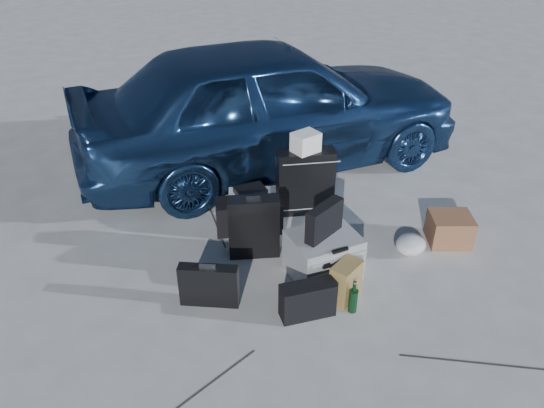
{
  "coord_description": "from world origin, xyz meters",
  "views": [
    {
      "loc": [
        -1.78,
        -2.67,
        2.91
      ],
      "look_at": [
        0.04,
        0.85,
        0.45
      ],
      "focal_mm": 35.0,
      "sensor_mm": 36.0,
      "label": 1
    }
  ],
  "objects_px": {
    "cardboard_box": "(450,229)",
    "briefcase": "(209,285)",
    "suitcase_left": "(254,227)",
    "car": "(270,104)",
    "duffel_bag": "(249,216)",
    "suitcase_right": "(305,182)",
    "pelican_case": "(323,255)",
    "green_bottle": "(353,297)"
  },
  "relations": [
    {
      "from": "briefcase",
      "to": "car",
      "type": "bearing_deg",
      "value": 84.12
    },
    {
      "from": "duffel_bag",
      "to": "cardboard_box",
      "type": "bearing_deg",
      "value": -12.92
    },
    {
      "from": "suitcase_left",
      "to": "green_bottle",
      "type": "height_order",
      "value": "suitcase_left"
    },
    {
      "from": "car",
      "to": "duffel_bag",
      "type": "relative_size",
      "value": 6.93
    },
    {
      "from": "briefcase",
      "to": "suitcase_left",
      "type": "bearing_deg",
      "value": 67.9
    },
    {
      "from": "suitcase_right",
      "to": "green_bottle",
      "type": "xyz_separation_m",
      "value": [
        -0.41,
        -1.45,
        -0.2
      ]
    },
    {
      "from": "car",
      "to": "pelican_case",
      "type": "distance_m",
      "value": 2.19
    },
    {
      "from": "pelican_case",
      "to": "suitcase_left",
      "type": "relative_size",
      "value": 0.95
    },
    {
      "from": "pelican_case",
      "to": "green_bottle",
      "type": "relative_size",
      "value": 1.96
    },
    {
      "from": "car",
      "to": "cardboard_box",
      "type": "xyz_separation_m",
      "value": [
        0.75,
        -2.19,
        -0.6
      ]
    },
    {
      "from": "briefcase",
      "to": "suitcase_right",
      "type": "height_order",
      "value": "suitcase_right"
    },
    {
      "from": "car",
      "to": "cardboard_box",
      "type": "relative_size",
      "value": 11.63
    },
    {
      "from": "suitcase_left",
      "to": "cardboard_box",
      "type": "height_order",
      "value": "suitcase_left"
    },
    {
      "from": "pelican_case",
      "to": "green_bottle",
      "type": "xyz_separation_m",
      "value": [
        -0.03,
        -0.5,
        -0.06
      ]
    },
    {
      "from": "green_bottle",
      "to": "suitcase_right",
      "type": "bearing_deg",
      "value": 74.27
    },
    {
      "from": "suitcase_left",
      "to": "duffel_bag",
      "type": "relative_size",
      "value": 0.93
    },
    {
      "from": "car",
      "to": "green_bottle",
      "type": "distance_m",
      "value": 2.68
    },
    {
      "from": "duffel_bag",
      "to": "cardboard_box",
      "type": "relative_size",
      "value": 1.68
    },
    {
      "from": "suitcase_left",
      "to": "green_bottle",
      "type": "distance_m",
      "value": 1.09
    },
    {
      "from": "cardboard_box",
      "to": "briefcase",
      "type": "bearing_deg",
      "value": 174.25
    },
    {
      "from": "suitcase_right",
      "to": "cardboard_box",
      "type": "height_order",
      "value": "suitcase_right"
    },
    {
      "from": "cardboard_box",
      "to": "pelican_case",
      "type": "bearing_deg",
      "value": 174.16
    },
    {
      "from": "suitcase_right",
      "to": "green_bottle",
      "type": "relative_size",
      "value": 2.4
    },
    {
      "from": "car",
      "to": "pelican_case",
      "type": "xyz_separation_m",
      "value": [
        -0.55,
        -2.06,
        -0.54
      ]
    },
    {
      "from": "car",
      "to": "cardboard_box",
      "type": "bearing_deg",
      "value": -156.17
    },
    {
      "from": "pelican_case",
      "to": "duffel_bag",
      "type": "bearing_deg",
      "value": 109.03
    },
    {
      "from": "car",
      "to": "suitcase_left",
      "type": "distance_m",
      "value": 1.85
    },
    {
      "from": "briefcase",
      "to": "green_bottle",
      "type": "height_order",
      "value": "briefcase"
    },
    {
      "from": "suitcase_left",
      "to": "green_bottle",
      "type": "relative_size",
      "value": 2.08
    },
    {
      "from": "duffel_bag",
      "to": "cardboard_box",
      "type": "xyz_separation_m",
      "value": [
        1.56,
        -1.03,
        -0.02
      ]
    },
    {
      "from": "car",
      "to": "suitcase_left",
      "type": "bearing_deg",
      "value": 153.42
    },
    {
      "from": "briefcase",
      "to": "pelican_case",
      "type": "bearing_deg",
      "value": 26.63
    },
    {
      "from": "briefcase",
      "to": "cardboard_box",
      "type": "relative_size",
      "value": 1.25
    },
    {
      "from": "car",
      "to": "suitcase_right",
      "type": "bearing_deg",
      "value": 176.17
    },
    {
      "from": "suitcase_left",
      "to": "suitcase_right",
      "type": "distance_m",
      "value": 0.88
    },
    {
      "from": "car",
      "to": "cardboard_box",
      "type": "height_order",
      "value": "car"
    },
    {
      "from": "briefcase",
      "to": "cardboard_box",
      "type": "xyz_separation_m",
      "value": [
        2.28,
        -0.23,
        -0.04
      ]
    },
    {
      "from": "car",
      "to": "suitcase_right",
      "type": "height_order",
      "value": "car"
    },
    {
      "from": "suitcase_left",
      "to": "green_bottle",
      "type": "xyz_separation_m",
      "value": [
        0.36,
        -1.02,
        -0.15
      ]
    },
    {
      "from": "pelican_case",
      "to": "duffel_bag",
      "type": "relative_size",
      "value": 0.88
    },
    {
      "from": "car",
      "to": "duffel_bag",
      "type": "distance_m",
      "value": 1.53
    },
    {
      "from": "car",
      "to": "suitcase_left",
      "type": "height_order",
      "value": "car"
    }
  ]
}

